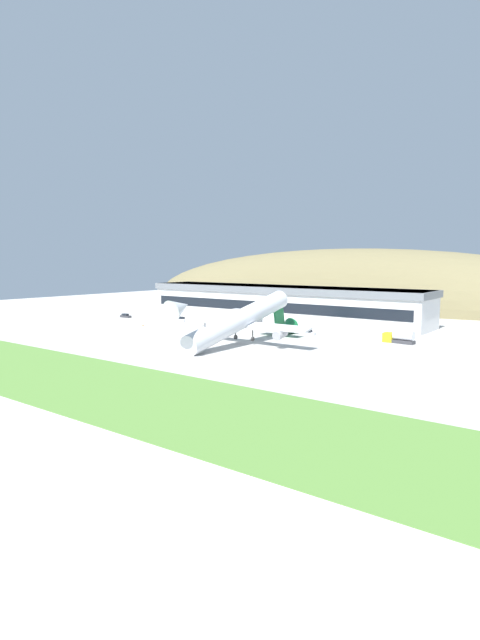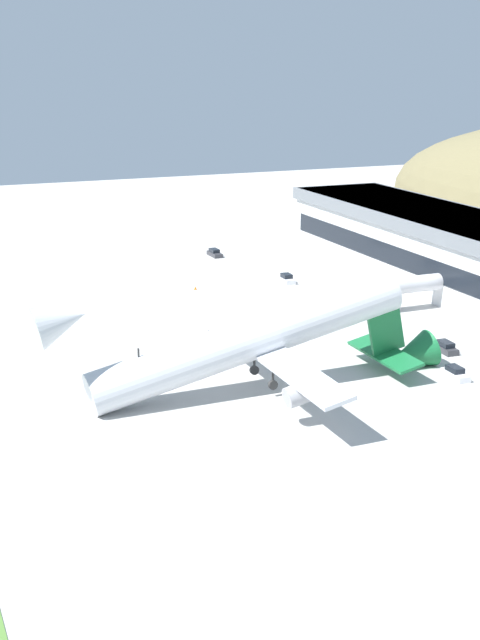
% 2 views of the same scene
% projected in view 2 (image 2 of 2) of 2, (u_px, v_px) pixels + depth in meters
% --- Properties ---
extents(ground_plane, '(354.02, 354.02, 0.00)m').
position_uv_depth(ground_plane, '(216.00, 364.00, 112.17)').
color(ground_plane, '#B7B5AF').
extents(jetway_0, '(3.38, 14.28, 5.43)m').
position_uv_depth(jetway_0, '(395.00, 286.00, 134.28)').
color(jetway_0, silver).
rests_on(jetway_0, ground_plane).
extents(cargo_airplane, '(37.01, 49.59, 15.17)m').
position_uv_depth(cargo_airplane, '(257.00, 341.00, 101.86)').
color(cargo_airplane, silver).
extents(service_car_0, '(4.20, 1.75, 1.46)m').
position_uv_depth(service_car_0, '(455.00, 373.00, 107.22)').
color(service_car_0, silver).
rests_on(service_car_0, ground_plane).
extents(service_car_1, '(3.79, 1.83, 1.56)m').
position_uv_depth(service_car_1, '(287.00, 279.00, 152.58)').
color(service_car_1, silver).
rests_on(service_car_1, ground_plane).
extents(service_car_2, '(4.64, 1.92, 1.45)m').
position_uv_depth(service_car_2, '(445.00, 347.00, 116.96)').
color(service_car_2, '#333338').
rests_on(service_car_2, ground_plane).
extents(service_car_3, '(4.55, 1.75, 1.41)m').
position_uv_depth(service_car_3, '(215.00, 253.00, 173.10)').
color(service_car_3, '#333338').
rests_on(service_car_3, ground_plane).
extents(traffic_cone_0, '(0.52, 0.52, 0.58)m').
position_uv_depth(traffic_cone_0, '(195.00, 288.00, 148.30)').
color(traffic_cone_0, orange).
rests_on(traffic_cone_0, ground_plane).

